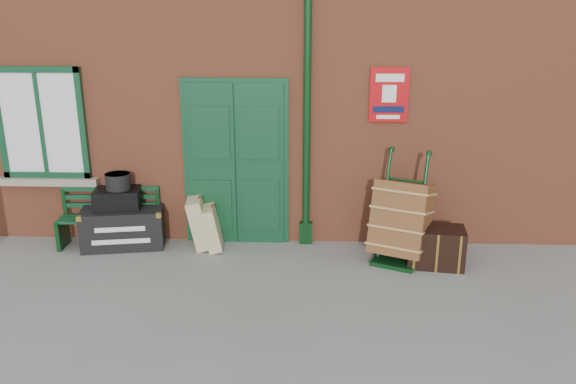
# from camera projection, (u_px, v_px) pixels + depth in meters

# --- Properties ---
(ground) EXTENTS (80.00, 80.00, 0.00)m
(ground) POSITION_uv_depth(u_px,v_px,m) (248.00, 290.00, 6.48)
(ground) COLOR gray
(ground) RESTS_ON ground
(station_building) EXTENTS (10.30, 4.30, 4.36)m
(station_building) POSITION_uv_depth(u_px,v_px,m) (268.00, 71.00, 9.16)
(station_building) COLOR #A55135
(station_building) RESTS_ON ground
(bench) EXTENTS (1.36, 0.49, 0.83)m
(bench) POSITION_uv_depth(u_px,v_px,m) (110.00, 216.00, 7.65)
(bench) COLOR #103D22
(bench) RESTS_ON ground
(houdini_trunk) EXTENTS (1.16, 0.77, 0.54)m
(houdini_trunk) POSITION_uv_depth(u_px,v_px,m) (124.00, 227.00, 7.66)
(houdini_trunk) COLOR black
(houdini_trunk) RESTS_ON ground
(strongbox) EXTENTS (0.66, 0.53, 0.27)m
(strongbox) POSITION_uv_depth(u_px,v_px,m) (117.00, 199.00, 7.54)
(strongbox) COLOR black
(strongbox) RESTS_ON houdini_trunk
(hatbox) EXTENTS (0.37, 0.37, 0.22)m
(hatbox) POSITION_uv_depth(u_px,v_px,m) (118.00, 181.00, 7.47)
(hatbox) COLOR black
(hatbox) RESTS_ON strongbox
(suitcase_back) EXTENTS (0.37, 0.52, 0.70)m
(suitcase_back) POSITION_uv_depth(u_px,v_px,m) (199.00, 222.00, 7.60)
(suitcase_back) COLOR tan
(suitcase_back) RESTS_ON ground
(suitcase_front) EXTENTS (0.33, 0.46, 0.60)m
(suitcase_front) POSITION_uv_depth(u_px,v_px,m) (212.00, 228.00, 7.53)
(suitcase_front) COLOR tan
(suitcase_front) RESTS_ON ground
(porter_trolley) EXTENTS (0.92, 0.94, 1.40)m
(porter_trolley) POSITION_uv_depth(u_px,v_px,m) (401.00, 220.00, 7.13)
(porter_trolley) COLOR #0C3314
(porter_trolley) RESTS_ON ground
(dark_trunk) EXTENTS (0.74, 0.53, 0.50)m
(dark_trunk) POSITION_uv_depth(u_px,v_px,m) (436.00, 247.00, 7.05)
(dark_trunk) COLOR black
(dark_trunk) RESTS_ON ground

